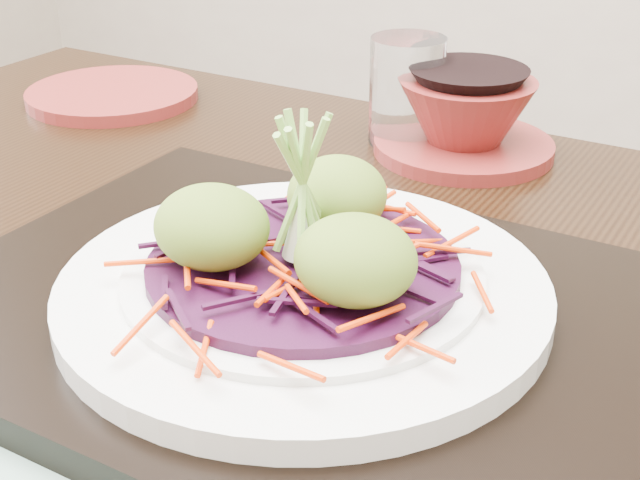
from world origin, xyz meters
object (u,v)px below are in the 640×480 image
at_px(white_plate, 303,288).
at_px(terracotta_side_plate, 113,94).
at_px(serving_tray, 304,316).
at_px(water_glass, 407,91).
at_px(terracotta_bowl_set, 465,121).
at_px(dining_table, 301,437).

bearing_deg(white_plate, terracotta_side_plate, 141.06).
relative_size(serving_tray, white_plate, 1.54).
xyz_separation_m(water_glass, terracotta_bowl_set, (0.05, -0.00, -0.02)).
bearing_deg(terracotta_bowl_set, terracotta_side_plate, -177.25).
xyz_separation_m(white_plate, terracotta_bowl_set, (-0.01, 0.30, -0.00)).
bearing_deg(terracotta_bowl_set, water_glass, 175.83).
height_order(terracotta_side_plate, terracotta_bowl_set, terracotta_bowl_set).
bearing_deg(dining_table, terracotta_bowl_set, 93.38).
bearing_deg(terracotta_bowl_set, white_plate, -88.29).
distance_m(white_plate, terracotta_bowl_set, 0.30).
bearing_deg(white_plate, terracotta_bowl_set, 91.71).
xyz_separation_m(white_plate, water_glass, (-0.06, 0.31, 0.01)).
bearing_deg(terracotta_side_plate, dining_table, -37.93).
distance_m(white_plate, water_glass, 0.31).
bearing_deg(water_glass, terracotta_side_plate, -176.00).
xyz_separation_m(dining_table, terracotta_bowl_set, (0.00, 0.28, 0.12)).
distance_m(dining_table, serving_tray, 0.11).
distance_m(dining_table, terracotta_side_plate, 0.44).
height_order(serving_tray, terracotta_bowl_set, terracotta_bowl_set).
bearing_deg(water_glass, dining_table, -80.28).
xyz_separation_m(terracotta_side_plate, terracotta_bowl_set, (0.35, 0.02, 0.02)).
bearing_deg(terracotta_side_plate, water_glass, 4.00).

